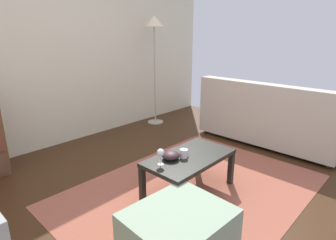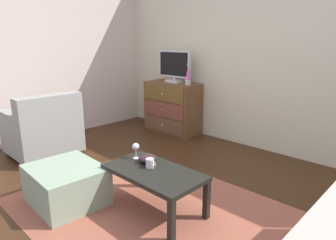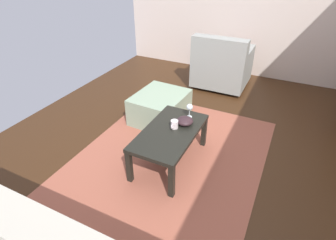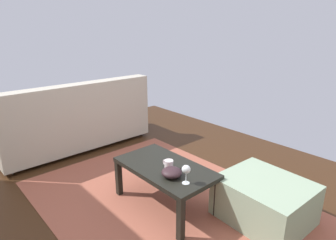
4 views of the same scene
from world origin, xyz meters
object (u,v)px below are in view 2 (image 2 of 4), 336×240
object	(u,v)px
coffee_table	(154,175)
bowl_decorative	(147,158)
mug	(150,163)
ottoman	(66,184)
wine_glass	(136,147)
tv	(174,66)
lava_lamp	(188,75)
dresser	(172,107)
armchair	(44,130)

from	to	relation	value
coffee_table	bowl_decorative	distance (m)	0.22
coffee_table	mug	world-z (taller)	mug
mug	ottoman	world-z (taller)	mug
wine_glass	mug	distance (m)	0.28
ottoman	coffee_table	bearing A→B (deg)	34.15
ottoman	mug	bearing A→B (deg)	37.71
tv	lava_lamp	size ratio (longest dim) A/B	1.98
coffee_table	bowl_decorative	world-z (taller)	bowl_decorative
bowl_decorative	ottoman	size ratio (longest dim) A/B	0.24
tv	lava_lamp	world-z (taller)	tv
dresser	armchair	size ratio (longest dim) A/B	1.11
mug	bowl_decorative	bearing A→B (deg)	148.93
tv	wine_glass	distance (m)	2.33
mug	armchair	distance (m)	2.02
bowl_decorative	armchair	world-z (taller)	armchair
bowl_decorative	armchair	size ratio (longest dim) A/B	0.20
armchair	wine_glass	bearing A→B (deg)	4.76
coffee_table	mug	size ratio (longest dim) A/B	8.05
wine_glass	tv	bearing A→B (deg)	123.10
tv	mug	distance (m)	2.54
coffee_table	wine_glass	xyz separation A→B (m)	(-0.33, 0.07, 0.17)
lava_lamp	coffee_table	world-z (taller)	lava_lamp
coffee_table	ottoman	distance (m)	0.88
armchair	coffee_table	bearing A→B (deg)	2.01
armchair	bowl_decorative	bearing A→B (deg)	4.77
bowl_decorative	ottoman	xyz separation A→B (m)	(-0.54, -0.57, -0.25)
tv	wine_glass	world-z (taller)	tv
mug	bowl_decorative	xyz separation A→B (m)	(-0.11, 0.07, -0.00)
lava_lamp	wine_glass	world-z (taller)	lava_lamp
bowl_decorative	ottoman	distance (m)	0.82
lava_lamp	wine_glass	xyz separation A→B (m)	(0.88, -1.82, -0.49)
tv	armchair	size ratio (longest dim) A/B	0.76
bowl_decorative	wine_glass	bearing A→B (deg)	-175.16
mug	dresser	bearing A→B (deg)	128.37
dresser	wine_glass	bearing A→B (deg)	-56.06
tv	ottoman	size ratio (longest dim) A/B	0.93
wine_glass	coffee_table	bearing A→B (deg)	-12.52
mug	ottoman	distance (m)	0.86
coffee_table	dresser	bearing A→B (deg)	129.28
dresser	ottoman	world-z (taller)	dresser
armchair	ottoman	bearing A→B (deg)	-16.70
lava_lamp	mug	distance (m)	2.26
coffee_table	armchair	bearing A→B (deg)	-177.99
mug	armchair	world-z (taller)	armchair
lava_lamp	ottoman	xyz separation A→B (m)	(0.49, -2.38, -0.82)
tv	ottoman	world-z (taller)	tv
lava_lamp	bowl_decorative	size ratio (longest dim) A/B	1.93
tv	lava_lamp	bearing A→B (deg)	-10.82
tv	dresser	bearing A→B (deg)	-134.87
mug	lava_lamp	bearing A→B (deg)	121.36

